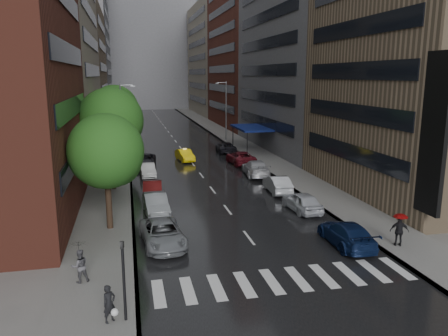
{
  "coord_description": "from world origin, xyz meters",
  "views": [
    {
      "loc": [
        -7.17,
        -21.07,
        10.07
      ],
      "look_at": [
        0.0,
        11.28,
        3.0
      ],
      "focal_mm": 35.0,
      "sensor_mm": 36.0,
      "label": 1
    }
  ],
  "objects": [
    {
      "name": "parked_cars_right",
      "position": [
        5.4,
        18.97,
        0.75
      ],
      "size": [
        2.79,
        38.13,
        1.6
      ],
      "color": "#0E1D45",
      "rests_on": "ground"
    },
    {
      "name": "taxi",
      "position": [
        -0.65,
        29.99,
        0.69
      ],
      "size": [
        2.06,
        4.38,
        1.39
      ],
      "primitive_type": "imported",
      "rotation": [
        0.0,
        0.0,
        0.14
      ],
      "color": "yellow",
      "rests_on": "ground"
    },
    {
      "name": "ground",
      "position": [
        0.0,
        0.0,
        0.0
      ],
      "size": [
        220.0,
        220.0,
        0.0
      ],
      "primitive_type": "plane",
      "color": "gray",
      "rests_on": "ground"
    },
    {
      "name": "tree_mid",
      "position": [
        -8.6,
        17.86,
        6.2
      ],
      "size": [
        5.68,
        5.68,
        9.05
      ],
      "color": "#382619",
      "rests_on": "ground"
    },
    {
      "name": "street_lamp_left",
      "position": [
        -7.72,
        30.0,
        4.89
      ],
      "size": [
        1.74,
        0.22,
        9.0
      ],
      "color": "gray",
      "rests_on": "sidewalk_left"
    },
    {
      "name": "tree_near",
      "position": [
        -8.6,
        7.38,
        5.29
      ],
      "size": [
        4.86,
        4.86,
        7.74
      ],
      "color": "#382619",
      "rests_on": "ground"
    },
    {
      "name": "ped_bag_walker",
      "position": [
        -8.21,
        -4.23,
        0.92
      ],
      "size": [
        0.71,
        0.66,
        1.6
      ],
      "color": "black",
      "rests_on": "sidewalk_left"
    },
    {
      "name": "buildings_right",
      "position": [
        15.0,
        56.7,
        15.03
      ],
      "size": [
        8.05,
        109.1,
        36.0
      ],
      "color": "#937A5B",
      "rests_on": "ground"
    },
    {
      "name": "awning",
      "position": [
        8.98,
        35.0,
        3.13
      ],
      "size": [
        4.0,
        8.0,
        3.12
      ],
      "color": "navy",
      "rests_on": "sidewalk_right"
    },
    {
      "name": "sidewalk_left",
      "position": [
        -9.0,
        50.0,
        0.07
      ],
      "size": [
        4.0,
        140.0,
        0.15
      ],
      "primitive_type": "cube",
      "color": "gray",
      "rests_on": "ground"
    },
    {
      "name": "sidewalk_right",
      "position": [
        9.0,
        50.0,
        0.07
      ],
      "size": [
        4.0,
        140.0,
        0.15
      ],
      "primitive_type": "cube",
      "color": "gray",
      "rests_on": "ground"
    },
    {
      "name": "tree_far",
      "position": [
        -8.6,
        32.71,
        6.14
      ],
      "size": [
        5.63,
        5.63,
        8.97
      ],
      "color": "#382619",
      "rests_on": "ground"
    },
    {
      "name": "traffic_light",
      "position": [
        -7.6,
        -4.23,
        2.23
      ],
      "size": [
        0.18,
        0.15,
        3.45
      ],
      "color": "black",
      "rests_on": "sidewalk_left"
    },
    {
      "name": "ped_black_umbrella",
      "position": [
        -9.74,
        -0.29,
        1.38
      ],
      "size": [
        0.97,
        0.98,
        2.09
      ],
      "color": "#504F55",
      "rests_on": "sidewalk_left"
    },
    {
      "name": "buildings_left",
      "position": [
        -15.0,
        58.79,
        15.99
      ],
      "size": [
        8.0,
        108.0,
        38.0
      ],
      "color": "maroon",
      "rests_on": "ground"
    },
    {
      "name": "road",
      "position": [
        0.0,
        50.0,
        0.01
      ],
      "size": [
        14.0,
        140.0,
        0.01
      ],
      "primitive_type": "cube",
      "color": "black",
      "rests_on": "ground"
    },
    {
      "name": "parked_cars_left",
      "position": [
        -5.4,
        14.85,
        0.71
      ],
      "size": [
        2.81,
        29.22,
        1.52
      ],
      "color": "gray",
      "rests_on": "ground"
    },
    {
      "name": "crosswalk",
      "position": [
        0.2,
        -2.0,
        0.01
      ],
      "size": [
        13.15,
        2.8,
        0.01
      ],
      "color": "silver",
      "rests_on": "ground"
    },
    {
      "name": "street_lamp_right",
      "position": [
        7.72,
        45.0,
        4.89
      ],
      "size": [
        1.74,
        0.22,
        9.0
      ],
      "color": "gray",
      "rests_on": "sidewalk_right"
    },
    {
      "name": "ped_red_umbrella",
      "position": [
        8.21,
        0.49,
        1.33
      ],
      "size": [
        1.16,
        0.83,
        2.01
      ],
      "color": "black",
      "rests_on": "sidewalk_right"
    },
    {
      "name": "building_far",
      "position": [
        0.0,
        118.0,
        16.0
      ],
      "size": [
        40.0,
        14.0,
        32.0
      ],
      "primitive_type": "cube",
      "color": "slate",
      "rests_on": "ground"
    }
  ]
}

